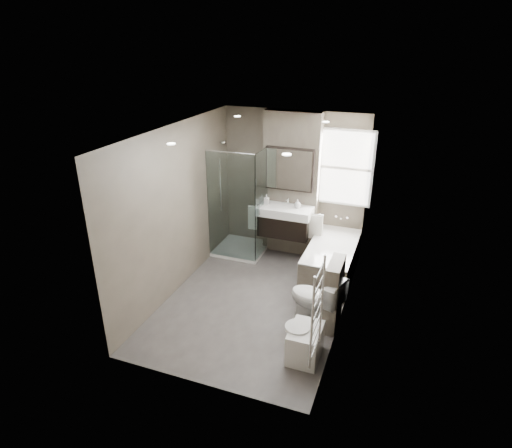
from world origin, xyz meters
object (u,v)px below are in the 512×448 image
at_px(vanity, 285,221).
at_px(bathtub, 331,259).
at_px(toilet, 315,299).
at_px(bidet, 305,342).

distance_m(vanity, bathtub, 1.07).
height_order(toilet, bidet, toilet).
height_order(vanity, toilet, vanity).
bearing_deg(bathtub, bidet, -87.61).
height_order(vanity, bathtub, vanity).
bearing_deg(vanity, toilet, -60.47).
xyz_separation_m(bathtub, toilet, (0.05, -1.39, 0.07)).
xyz_separation_m(vanity, bathtub, (0.92, -0.33, -0.43)).
bearing_deg(toilet, vanity, -133.07).
bearing_deg(vanity, bidet, -67.54).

